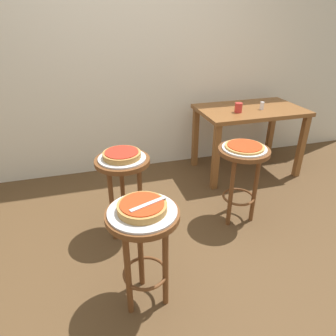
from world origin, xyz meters
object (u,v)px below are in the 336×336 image
Objects in this scene: pizza_leftside at (122,155)px; dining_table at (249,119)px; pizza_middle at (245,146)px; serving_plate_middle at (244,148)px; serving_plate_leftside at (122,158)px; condiment_shaker at (262,106)px; stool_foreground at (144,237)px; pizza_foreground at (142,207)px; serving_plate_foreground at (142,211)px; stool_leftside at (124,179)px; cup_near_edge at (238,108)px; stool_middle at (242,168)px; pizza_server_knife at (148,204)px.

dining_table is (1.46, 0.72, -0.08)m from pizza_leftside.
pizza_middle is 0.95m from pizza_leftside.
pizza_leftside reaches higher than serving_plate_middle.
condiment_shaker is (1.54, 0.65, 0.10)m from serving_plate_leftside.
pizza_foreground reaches higher than stool_foreground.
stool_foreground is 0.17m from serving_plate_foreground.
stool_foreground is 0.72m from pizza_leftside.
pizza_leftside is at bearing -153.69° from dining_table.
condiment_shaker reaches higher than serving_plate_foreground.
stool_leftside is at bearing 174.78° from serving_plate_middle.
stool_leftside is 8.48× the size of condiment_shaker.
pizza_middle is 0.95m from serving_plate_leftside.
pizza_foreground is 1.12m from serving_plate_middle.
pizza_middle is at bearing -113.78° from cup_near_edge.
condiment_shaker reaches higher than serving_plate_middle.
cup_near_edge reaches higher than dining_table.
pizza_leftside is 1.63m from dining_table.
stool_leftside is 0.17m from serving_plate_leftside.
serving_plate_middle reaches higher than stool_middle.
stool_leftside is at bearing 174.78° from stool_middle.
dining_table is (1.45, 1.42, -0.08)m from pizza_foreground.
stool_leftside is at bearing 72.24° from pizza_server_knife.
cup_near_edge is (1.26, 0.63, 0.10)m from serving_plate_leftside.
serving_plate_middle is 1.11m from pizza_server_knife.
pizza_foreground is at bearing -89.62° from serving_plate_leftside.
pizza_foreground is 3.44× the size of condiment_shaker.
serving_plate_foreground is 0.07m from pizza_server_knife.
dining_table is at bearing 57.69° from pizza_middle.
stool_foreground is 2.06m from condiment_shaker.
serving_plate_leftside is at bearing -90.00° from stool_leftside.
pizza_server_knife reaches higher than dining_table.
pizza_foreground and pizza_leftside have the same top height.
serving_plate_foreground is at bearing -147.17° from stool_middle.
pizza_leftside is at bearing 90.38° from serving_plate_foreground.
pizza_foreground is at bearing -135.76° from dining_table.
cup_near_edge is at bearing 46.43° from serving_plate_foreground.
dining_table is (0.51, 0.81, -0.06)m from serving_plate_middle.
stool_foreground is at bearing -147.17° from stool_middle.
cup_near_edge is at bearing -154.38° from dining_table.
pizza_foreground is (0.00, 0.00, 0.03)m from serving_plate_foreground.
serving_plate_middle is 1.26× the size of pizza_leftside.
pizza_middle is at bearing 14.01° from pizza_server_knife.
serving_plate_foreground is at bearing -89.62° from stool_leftside.
cup_near_edge is 1.21× the size of condiment_shaker.
serving_plate_middle is at bearing -113.78° from cup_near_edge.
dining_table is at bearing 57.69° from serving_plate_middle.
pizza_server_knife is (-0.91, -0.63, 0.23)m from stool_middle.
dining_table is (1.46, 0.72, 0.12)m from stool_leftside.
condiment_shaker is at bearing 41.16° from pizza_foreground.
serving_plate_foreground is 0.70m from pizza_leftside.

